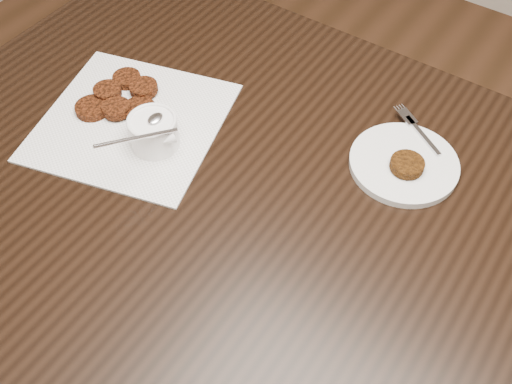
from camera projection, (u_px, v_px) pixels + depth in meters
table at (293, 341)px, 1.21m from camera, size 1.49×0.96×0.75m
napkin at (132, 122)px, 1.07m from camera, size 0.38×0.38×0.00m
sauce_ramekin at (151, 119)px, 0.99m from camera, size 0.12×0.12×0.12m
patty_cluster at (117, 102)px, 1.08m from camera, size 0.25×0.25×0.02m
plate_with_patty at (405, 161)px, 0.99m from camera, size 0.25×0.25×0.03m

